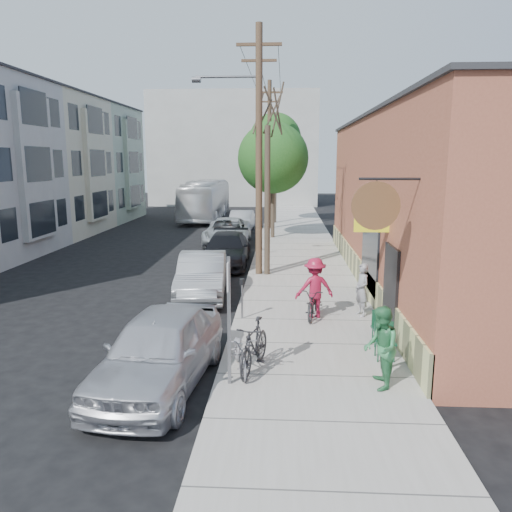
# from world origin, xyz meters

# --- Properties ---
(ground) EXTENTS (120.00, 120.00, 0.00)m
(ground) POSITION_xyz_m (0.00, 0.00, 0.00)
(ground) COLOR black
(sidewalk) EXTENTS (4.50, 58.00, 0.15)m
(sidewalk) POSITION_xyz_m (4.25, 11.00, 0.07)
(sidewalk) COLOR #A6A29A
(sidewalk) RESTS_ON ground
(cafe_building) EXTENTS (6.60, 20.20, 6.61)m
(cafe_building) POSITION_xyz_m (8.99, 4.99, 3.30)
(cafe_building) COLOR #9A5039
(cafe_building) RESTS_ON ground
(apartment_row) EXTENTS (6.30, 32.00, 9.00)m
(apartment_row) POSITION_xyz_m (-11.85, 14.00, 4.50)
(apartment_row) COLOR #97A78D
(apartment_row) RESTS_ON ground
(end_cap_building) EXTENTS (18.00, 8.00, 12.00)m
(end_cap_building) POSITION_xyz_m (-2.00, 42.00, 6.00)
(end_cap_building) COLOR #A4A49F
(end_cap_building) RESTS_ON ground
(sign_post) EXTENTS (0.07, 0.45, 2.80)m
(sign_post) POSITION_xyz_m (2.35, -4.50, 1.83)
(sign_post) COLOR slate
(sign_post) RESTS_ON sidewalk
(parking_meter_near) EXTENTS (0.14, 0.14, 1.24)m
(parking_meter_near) POSITION_xyz_m (2.25, 0.01, 0.98)
(parking_meter_near) COLOR slate
(parking_meter_near) RESTS_ON sidewalk
(parking_meter_far) EXTENTS (0.14, 0.14, 1.24)m
(parking_meter_far) POSITION_xyz_m (2.25, 10.41, 0.98)
(parking_meter_far) COLOR slate
(parking_meter_far) RESTS_ON sidewalk
(utility_pole_near) EXTENTS (3.57, 0.28, 10.00)m
(utility_pole_near) POSITION_xyz_m (2.39, 6.14, 5.41)
(utility_pole_near) COLOR #503A28
(utility_pole_near) RESTS_ON sidewalk
(utility_pole_far) EXTENTS (1.80, 0.28, 10.00)m
(utility_pole_far) POSITION_xyz_m (2.45, 20.39, 5.34)
(utility_pole_far) COLOR #503A28
(utility_pole_far) RESTS_ON sidewalk
(tree_bare) EXTENTS (0.24, 0.24, 6.12)m
(tree_bare) POSITION_xyz_m (2.80, 6.07, 3.21)
(tree_bare) COLOR #44392C
(tree_bare) RESTS_ON sidewalk
(tree_leafy_mid) EXTENTS (4.31, 4.31, 7.02)m
(tree_leafy_mid) POSITION_xyz_m (2.80, 16.32, 5.01)
(tree_leafy_mid) COLOR #44392C
(tree_leafy_mid) RESTS_ON sidewalk
(tree_leafy_far) EXTENTS (3.86, 3.86, 8.22)m
(tree_leafy_far) POSITION_xyz_m (2.80, 23.77, 6.42)
(tree_leafy_far) COLOR #44392C
(tree_leafy_far) RESTS_ON sidewalk
(patio_chair_a) EXTENTS (0.54, 0.54, 0.88)m
(patio_chair_a) POSITION_xyz_m (5.97, -2.96, 0.59)
(patio_chair_a) COLOR #103B26
(patio_chair_a) RESTS_ON sidewalk
(patio_chair_b) EXTENTS (0.55, 0.55, 0.88)m
(patio_chair_b) POSITION_xyz_m (6.07, -1.98, 0.59)
(patio_chair_b) COLOR #103B26
(patio_chair_b) RESTS_ON sidewalk
(patron_grey) EXTENTS (0.56, 0.70, 1.65)m
(patron_grey) POSITION_xyz_m (5.92, 0.49, 0.98)
(patron_grey) COLOR gray
(patron_grey) RESTS_ON sidewalk
(patron_green) EXTENTS (0.73, 0.90, 1.77)m
(patron_green) POSITION_xyz_m (5.55, -4.50, 1.04)
(patron_green) COLOR #33804B
(patron_green) RESTS_ON sidewalk
(cyclist) EXTENTS (1.33, 0.96, 1.86)m
(cyclist) POSITION_xyz_m (4.45, 0.26, 1.08)
(cyclist) COLOR maroon
(cyclist) RESTS_ON sidewalk
(cyclist_bike) EXTENTS (1.02, 1.91, 0.95)m
(cyclist_bike) POSITION_xyz_m (4.45, 0.26, 0.63)
(cyclist_bike) COLOR black
(cyclist_bike) RESTS_ON sidewalk
(parked_bike_a) EXTENTS (1.01, 2.03, 1.18)m
(parked_bike_a) POSITION_xyz_m (2.84, -3.79, 0.74)
(parked_bike_a) COLOR black
(parked_bike_a) RESTS_ON sidewalk
(parked_bike_b) EXTENTS (0.96, 1.80, 0.90)m
(parked_bike_b) POSITION_xyz_m (2.53, -3.81, 0.60)
(parked_bike_b) COLOR gray
(parked_bike_b) RESTS_ON sidewalk
(car_0) EXTENTS (2.49, 5.13, 1.69)m
(car_0) POSITION_xyz_m (0.80, -4.38, 0.84)
(car_0) COLOR silver
(car_0) RESTS_ON ground
(car_1) EXTENTS (2.07, 4.87, 1.56)m
(car_1) POSITION_xyz_m (0.54, 2.99, 0.78)
(car_1) COLOR #989C9F
(car_1) RESTS_ON ground
(car_2) EXTENTS (2.16, 5.20, 1.50)m
(car_2) POSITION_xyz_m (0.80, 8.45, 0.75)
(car_2) COLOR black
(car_2) RESTS_ON ground
(car_3) EXTENTS (2.66, 5.59, 1.54)m
(car_3) POSITION_xyz_m (0.20, 14.31, 0.77)
(car_3) COLOR silver
(car_3) RESTS_ON ground
(car_4) EXTENTS (1.60, 4.36, 1.43)m
(car_4) POSITION_xyz_m (0.56, 19.74, 0.71)
(car_4) COLOR #A7A9AF
(car_4) RESTS_ON ground
(bus) EXTENTS (2.70, 11.50, 3.20)m
(bus) POSITION_xyz_m (-3.05, 26.93, 1.60)
(bus) COLOR white
(bus) RESTS_ON ground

